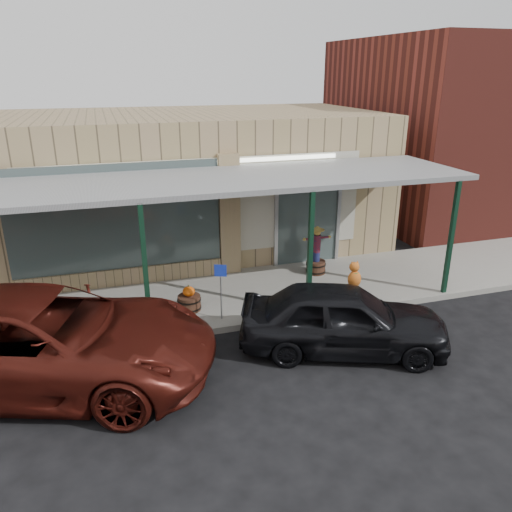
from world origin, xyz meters
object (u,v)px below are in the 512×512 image
object	(u,v)px
handicap_sign	(221,284)
parked_sedan	(343,318)
car_maroon	(43,340)
barrel_pumpkin	(189,301)
barrel_scarecrow	(316,257)

from	to	relation	value
handicap_sign	parked_sedan	world-z (taller)	parked_sedan
car_maroon	barrel_pumpkin	bearing A→B (deg)	-39.09
barrel_scarecrow	parked_sedan	bearing A→B (deg)	-110.32
handicap_sign	barrel_scarecrow	bearing A→B (deg)	53.77
barrel_scarecrow	barrel_pumpkin	distance (m)	3.93
car_maroon	handicap_sign	bearing A→B (deg)	-52.73
barrel_scarecrow	barrel_pumpkin	bearing A→B (deg)	-166.77
barrel_scarecrow	handicap_sign	distance (m)	3.66
barrel_scarecrow	handicap_sign	bearing A→B (deg)	-153.79
barrel_scarecrow	parked_sedan	xyz separation A→B (m)	(-1.01, -3.64, 0.10)
barrel_pumpkin	parked_sedan	distance (m)	3.66
barrel_pumpkin	car_maroon	size ratio (longest dim) A/B	0.10
barrel_pumpkin	car_maroon	world-z (taller)	car_maroon
handicap_sign	car_maroon	bearing A→B (deg)	-139.06
barrel_scarecrow	handicap_sign	world-z (taller)	barrel_scarecrow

